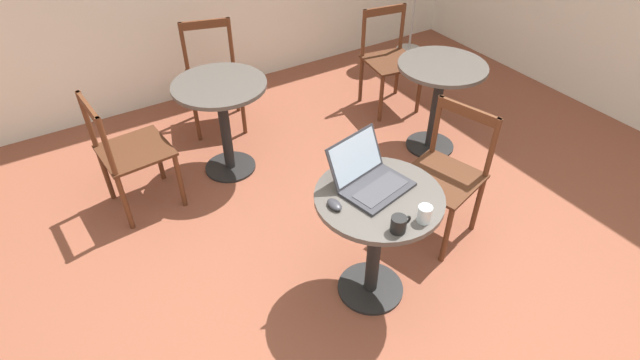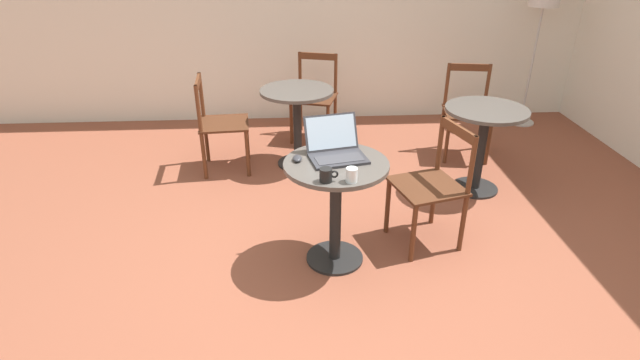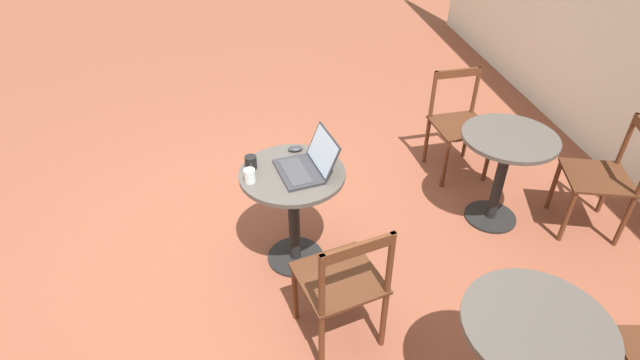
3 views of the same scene
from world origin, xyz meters
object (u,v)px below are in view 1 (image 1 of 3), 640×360
chair_far_back (213,76)px  drinking_glass (425,214)px  mug (399,224)px  chair_near_right (445,175)px  chair_far_left (129,153)px  laptop (370,178)px  chair_mid_back (389,60)px  cafe_table_near (377,223)px  mouse (334,205)px  cafe_table_mid (439,88)px  cafe_table_far (222,108)px

chair_far_back → drinking_glass: (0.09, -2.55, 0.34)m
mug → chair_near_right: bearing=29.9°
chair_far_left → laptop: laptop is taller
chair_near_right → chair_mid_back: (0.75, 1.53, 0.00)m
cafe_table_near → mouse: bearing=169.1°
chair_near_right → chair_far_left: (-1.66, 1.33, 0.00)m
laptop → mug: laptop is taller
chair_far_back → laptop: 2.22m
chair_mid_back → mouse: bearing=-135.5°
cafe_table_near → mug: 0.36m
laptop → mug: 0.36m
cafe_table_near → cafe_table_mid: (1.34, 0.97, 0.00)m
drinking_glass → mouse: bearing=134.9°
chair_far_back → laptop: (0.03, -2.19, 0.35)m
mouse → laptop: bearing=9.6°
chair_near_right → chair_far_left: bearing=141.4°
cafe_table_far → laptop: size_ratio=1.79×
cafe_table_near → chair_far_left: (-0.95, 1.53, -0.10)m
cafe_table_far → laptop: 1.53m
chair_mid_back → chair_far_left: same height
mouse → chair_far_back: bearing=84.2°
cafe_table_mid → chair_far_back: (-1.37, 1.31, -0.10)m
chair_mid_back → chair_far_left: size_ratio=1.00×
cafe_table_far → mug: size_ratio=6.70×
chair_mid_back → laptop: laptop is taller
chair_mid_back → cafe_table_near: bearing=-130.2°
cafe_table_near → drinking_glass: size_ratio=8.54×
cafe_table_mid → laptop: size_ratio=1.79×
chair_near_right → cafe_table_far: bearing=124.1°
drinking_glass → chair_mid_back: bearing=55.1°
chair_mid_back → laptop: (-1.46, -1.64, 0.35)m
cafe_table_far → chair_far_left: chair_far_left is taller
chair_far_back → drinking_glass: 2.57m
cafe_table_near → chair_far_back: size_ratio=0.85×
cafe_table_mid → chair_far_back: chair_far_back is taller
cafe_table_far → chair_near_right: size_ratio=0.85×
cafe_table_near → drinking_glass: 0.37m
cafe_table_mid → chair_far_back: size_ratio=0.85×
laptop → mouse: bearing=-170.4°
cafe_table_near → cafe_table_far: 1.60m
cafe_table_far → laptop: (0.23, -1.50, 0.25)m
drinking_glass → chair_near_right: bearing=36.0°
chair_near_right → chair_far_back: 2.20m
cafe_table_near → mouse: 0.33m
chair_far_left → laptop: bearing=-56.4°
cafe_table_far → chair_mid_back: (1.69, 0.14, -0.10)m
chair_mid_back → drinking_glass: 2.46m
cafe_table_near → cafe_table_mid: size_ratio=1.00×
chair_far_left → drinking_glass: 2.09m
chair_mid_back → mouse: (-1.71, -1.68, 0.31)m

